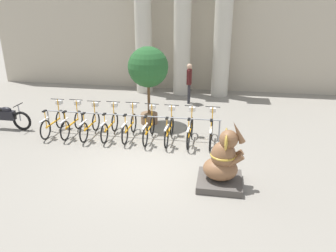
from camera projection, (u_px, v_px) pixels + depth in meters
ground_plane at (146, 166)px, 9.09m from camera, size 60.00×60.00×0.00m
building_facade at (185, 28)px, 15.92m from camera, size 20.00×0.20×6.00m
column_left at (143, 38)px, 15.42m from camera, size 0.99×0.99×5.16m
column_middle at (182, 39)px, 15.14m from camera, size 0.99×0.99×5.16m
column_right at (222, 39)px, 14.85m from camera, size 0.99×0.99×5.16m
bike_rack at (130, 118)px, 10.81m from camera, size 5.97×0.05×0.77m
bicycle_0 at (54, 122)px, 11.19m from camera, size 0.48×1.71×1.09m
bicycle_1 at (72, 122)px, 11.12m from camera, size 0.48×1.71×1.09m
bicycle_2 at (90, 124)px, 10.96m from camera, size 0.48×1.71×1.09m
bicycle_3 at (110, 125)px, 10.91m from camera, size 0.48×1.71×1.09m
bicycle_4 at (130, 126)px, 10.82m from camera, size 0.48×1.71×1.09m
bicycle_5 at (149, 128)px, 10.67m from camera, size 0.48×1.71×1.09m
bicycle_6 at (169, 129)px, 10.56m from camera, size 0.48×1.71×1.09m
bicycle_7 at (190, 130)px, 10.47m from camera, size 0.48×1.71×1.09m
bicycle_8 at (211, 131)px, 10.38m from camera, size 0.48×1.71×1.09m
elephant_statue at (222, 164)px, 7.94m from camera, size 1.10×1.10×1.72m
motorcycle at (5, 117)px, 11.50m from camera, size 1.97×0.55×0.94m
person_pedestrian at (189, 80)px, 14.21m from camera, size 0.23×0.47×1.75m
potted_tree at (148, 70)px, 11.49m from camera, size 1.43×1.43×2.82m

